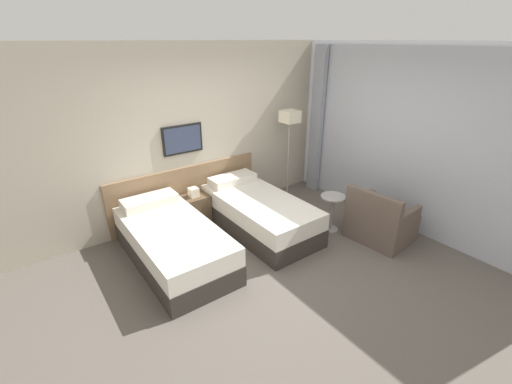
% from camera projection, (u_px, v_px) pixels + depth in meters
% --- Properties ---
extents(ground_plane, '(16.00, 16.00, 0.00)m').
position_uv_depth(ground_plane, '(282.00, 267.00, 4.46)').
color(ground_plane, '#5B544C').
extents(wall_headboard, '(10.00, 0.10, 2.70)m').
position_uv_depth(wall_headboard, '(201.00, 137.00, 5.39)').
color(wall_headboard, '#B7AD99').
rests_on(wall_headboard, ground_plane).
extents(wall_window, '(0.21, 4.48, 2.70)m').
position_uv_depth(wall_window, '(410.00, 141.00, 5.03)').
color(wall_window, white).
rests_on(wall_window, ground_plane).
extents(bed_near_door, '(0.96, 1.96, 0.66)m').
position_uv_depth(bed_near_door, '(173.00, 242.00, 4.49)').
color(bed_near_door, '#332D28').
rests_on(bed_near_door, ground_plane).
extents(bed_near_window, '(0.96, 1.96, 0.66)m').
position_uv_depth(bed_near_window, '(259.00, 213.00, 5.25)').
color(bed_near_window, '#332D28').
rests_on(bed_near_window, ground_plane).
extents(nightstand, '(0.43, 0.34, 0.61)m').
position_uv_depth(nightstand, '(195.00, 209.00, 5.44)').
color(nightstand, brown).
rests_on(nightstand, ground_plane).
extents(floor_lamp, '(0.28, 0.28, 1.61)m').
position_uv_depth(floor_lamp, '(290.00, 124.00, 5.86)').
color(floor_lamp, '#9E9993').
rests_on(floor_lamp, ground_plane).
extents(side_table, '(0.37, 0.37, 0.57)m').
position_uv_depth(side_table, '(332.00, 207.00, 5.18)').
color(side_table, gray).
rests_on(side_table, ground_plane).
extents(armchair, '(0.80, 0.89, 0.82)m').
position_uv_depth(armchair, '(380.00, 223.00, 4.99)').
color(armchair, brown).
rests_on(armchair, ground_plane).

